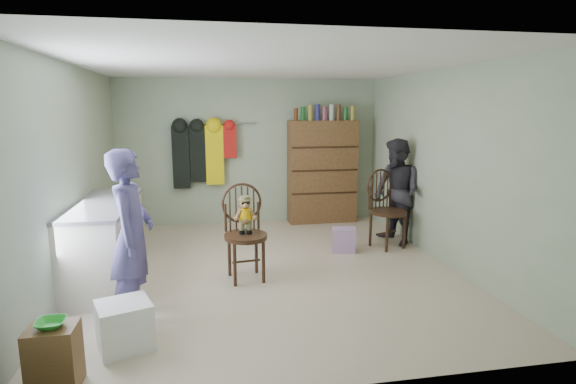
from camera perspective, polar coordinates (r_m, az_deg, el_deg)
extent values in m
plane|color=beige|center=(5.74, -2.13, -9.81)|extent=(5.00, 5.00, 0.00)
plane|color=#A6B598|center=(7.90, -4.81, 5.06)|extent=(4.50, 0.00, 4.50)
plane|color=#A6B598|center=(5.58, -25.74, 1.82)|extent=(0.00, 5.00, 5.00)
plane|color=#A6B598|center=(6.17, 18.99, 3.02)|extent=(0.00, 5.00, 5.00)
plane|color=white|center=(5.41, -2.31, 15.89)|extent=(5.00, 5.00, 0.00)
cube|color=silver|center=(5.67, -22.16, -6.06)|extent=(0.60, 1.80, 0.90)
cube|color=slate|center=(5.56, -22.49, -1.41)|extent=(0.64, 1.86, 0.04)
cylinder|color=#99999E|center=(5.17, -19.84, -6.46)|extent=(0.02, 0.02, 0.14)
cylinder|color=#99999E|center=(6.02, -18.48, -4.00)|extent=(0.02, 0.02, 0.14)
cube|color=brown|center=(3.81, -27.55, -18.15)|extent=(0.33, 0.29, 0.48)
imported|color=green|center=(3.70, -27.91, -14.54)|extent=(0.21, 0.21, 0.05)
cube|color=white|center=(4.17, -20.04, -15.61)|extent=(0.53, 0.52, 0.40)
cylinder|color=#362012|center=(5.29, -5.39, -5.64)|extent=(0.56, 0.56, 0.05)
cylinder|color=#362012|center=(5.18, -6.76, -9.20)|extent=(0.04, 0.04, 0.50)
cylinder|color=#362012|center=(5.25, -3.13, -8.88)|extent=(0.04, 0.04, 0.50)
cylinder|color=#362012|center=(5.50, -7.45, -8.03)|extent=(0.04, 0.04, 0.50)
cylinder|color=#362012|center=(5.57, -4.04, -7.74)|extent=(0.04, 0.04, 0.50)
torus|color=#362012|center=(5.39, -5.91, -1.39)|extent=(0.49, 0.09, 0.49)
cylinder|color=#362012|center=(5.38, -7.94, -3.28)|extent=(0.03, 0.03, 0.33)
cylinder|color=#362012|center=(5.46, -3.79, -3.00)|extent=(0.03, 0.03, 0.33)
cylinder|color=#E8B008|center=(5.24, -5.46, -2.80)|extent=(0.14, 0.14, 0.13)
cylinder|color=#475128|center=(5.27, -5.43, -4.22)|extent=(0.09, 0.09, 0.21)
sphere|color=#9E7042|center=(5.21, -5.48, -1.42)|extent=(0.13, 0.13, 0.13)
cylinder|color=#475128|center=(5.20, -5.49, -0.76)|extent=(0.11, 0.11, 0.04)
cube|color=black|center=(5.15, -5.43, -1.45)|extent=(0.09, 0.01, 0.02)
cylinder|color=#362012|center=(6.64, 12.62, -2.49)|extent=(0.65, 0.65, 0.05)
cylinder|color=#362012|center=(6.48, 12.45, -5.34)|extent=(0.04, 0.04, 0.50)
cylinder|color=#362012|center=(6.70, 14.56, -4.89)|extent=(0.04, 0.04, 0.50)
cylinder|color=#362012|center=(6.72, 10.43, -4.68)|extent=(0.04, 0.04, 0.50)
cylinder|color=#362012|center=(6.94, 12.54, -4.28)|extent=(0.04, 0.04, 0.50)
torus|color=#362012|center=(6.71, 11.57, 0.83)|extent=(0.47, 0.20, 0.49)
cylinder|color=#362012|center=(6.60, 10.28, -0.76)|extent=(0.03, 0.03, 0.34)
cylinder|color=#362012|center=(6.87, 12.84, -0.42)|extent=(0.03, 0.03, 0.34)
cube|color=pink|center=(6.43, 7.10, -6.05)|extent=(0.37, 0.32, 0.34)
imported|color=#514885|center=(4.46, -19.20, -5.33)|extent=(0.45, 0.63, 1.64)
imported|color=#2D2B33|center=(6.82, 13.62, 0.01)|extent=(0.77, 0.89, 1.57)
cube|color=brown|center=(7.96, 4.37, 2.58)|extent=(1.20, 0.38, 1.80)
cube|color=#362012|center=(7.84, 4.68, -0.14)|extent=(1.16, 0.02, 0.03)
cube|color=#362012|center=(7.78, 4.73, 2.75)|extent=(1.16, 0.02, 0.03)
cube|color=#362012|center=(7.73, 4.77, 5.69)|extent=(1.16, 0.02, 0.03)
cylinder|color=#592D14|center=(7.68, 1.00, 9.83)|extent=(0.07, 0.07, 0.21)
cylinder|color=#19591E|center=(7.71, 1.93, 9.92)|extent=(0.09, 0.09, 0.23)
cylinder|color=#A59933|center=(7.73, 2.85, 10.01)|extent=(0.07, 0.07, 0.26)
cylinder|color=navy|center=(7.76, 3.76, 10.06)|extent=(0.09, 0.09, 0.27)
cylinder|color=#8C3F59|center=(7.79, 4.66, 9.91)|extent=(0.09, 0.09, 0.23)
cylinder|color=#B2B2B7|center=(7.83, 5.56, 10.02)|extent=(0.09, 0.09, 0.27)
cylinder|color=#592D14|center=(7.86, 6.45, 10.00)|extent=(0.07, 0.07, 0.27)
cylinder|color=#19591E|center=(7.90, 7.33, 9.83)|extent=(0.07, 0.07, 0.22)
cylinder|color=#A59933|center=(7.94, 8.20, 9.87)|extent=(0.07, 0.07, 0.24)
cylinder|color=#99999E|center=(7.78, -7.79, 8.61)|extent=(1.00, 0.02, 0.02)
cube|color=black|center=(7.76, -13.44, 4.31)|extent=(0.28, 0.10, 1.05)
cube|color=black|center=(7.75, -11.38, 4.75)|extent=(0.26, 0.10, 0.95)
cube|color=yellow|center=(7.75, -9.30, 4.64)|extent=(0.30, 0.10, 1.00)
cube|color=red|center=(7.74, -7.41, 6.35)|extent=(0.22, 0.10, 0.55)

